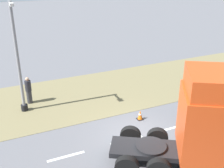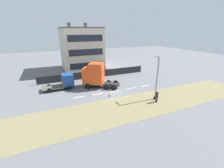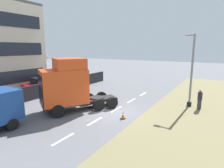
# 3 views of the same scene
# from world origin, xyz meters

# --- Properties ---
(ground_plane) EXTENTS (120.00, 120.00, 0.00)m
(ground_plane) POSITION_xyz_m (0.00, 0.00, 0.00)
(ground_plane) COLOR slate
(ground_plane) RESTS_ON ground
(grass_verge) EXTENTS (7.00, 44.00, 0.01)m
(grass_verge) POSITION_xyz_m (-6.00, 0.00, 0.01)
(grass_verge) COLOR olive
(grass_verge) RESTS_ON ground
(lane_markings) EXTENTS (0.16, 14.60, 0.00)m
(lane_markings) POSITION_xyz_m (0.00, -0.70, 0.00)
(lane_markings) COLOR white
(lane_markings) RESTS_ON ground
(lorry_cab) EXTENTS (5.46, 6.71, 4.66)m
(lorry_cab) POSITION_xyz_m (3.33, 1.82, 2.27)
(lorry_cab) COLOR black
(lorry_cab) RESTS_ON ground
(lamp_post) EXTENTS (1.32, 0.40, 6.56)m
(lamp_post) POSITION_xyz_m (-5.34, -4.99, 2.93)
(lamp_post) COLOR black
(lamp_post) RESTS_ON ground
(pedestrian) EXTENTS (0.39, 0.39, 1.79)m
(pedestrian) POSITION_xyz_m (-6.30, -4.53, 0.88)
(pedestrian) COLOR #333338
(pedestrian) RESTS_ON ground
(traffic_cone_lead) EXTENTS (0.36, 0.36, 0.58)m
(traffic_cone_lead) POSITION_xyz_m (-1.56, 0.97, 0.28)
(traffic_cone_lead) COLOR black
(traffic_cone_lead) RESTS_ON ground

